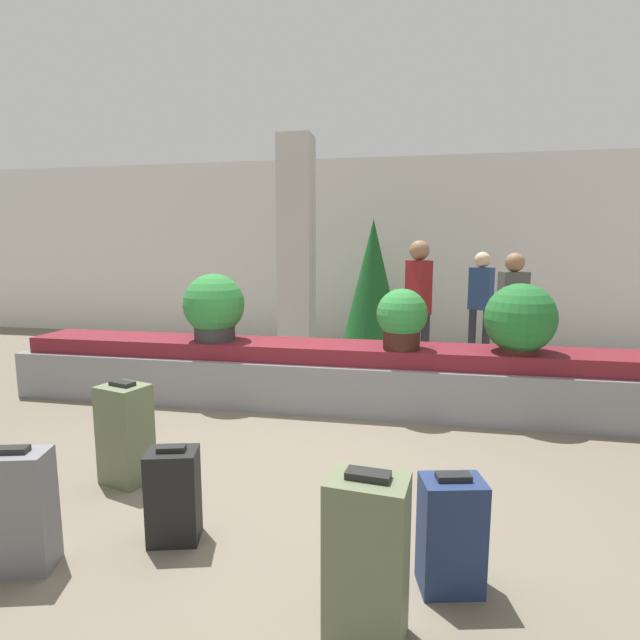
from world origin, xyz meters
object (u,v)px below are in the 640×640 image
(pillar, at_px, (297,253))
(suitcase_3, at_px, (12,511))
(potted_plant_2, at_px, (402,318))
(decorated_tree, at_px, (373,281))
(suitcase_1, at_px, (174,495))
(traveler_0, at_px, (418,297))
(traveler_2, at_px, (481,297))
(traveler_1, at_px, (512,308))
(suitcase_0, at_px, (125,433))
(suitcase_2, at_px, (451,534))
(suitcase_4, at_px, (367,561))
(potted_plant_0, at_px, (214,307))
(potted_plant_1, at_px, (520,320))

(pillar, relative_size, suitcase_3, 4.73)
(potted_plant_2, distance_m, decorated_tree, 2.96)
(suitcase_1, bearing_deg, traveler_0, 55.50)
(pillar, height_order, traveler_2, pillar)
(traveler_2, bearing_deg, traveler_1, 128.84)
(pillar, height_order, suitcase_0, pillar)
(suitcase_0, height_order, decorated_tree, decorated_tree)
(suitcase_2, bearing_deg, decorated_tree, 86.18)
(suitcase_0, height_order, suitcase_4, suitcase_4)
(suitcase_4, xyz_separation_m, potted_plant_2, (0.03, 3.02, 0.61))
(suitcase_0, height_order, potted_plant_2, potted_plant_2)
(potted_plant_2, bearing_deg, decorated_tree, 100.78)
(suitcase_3, xyz_separation_m, decorated_tree, (1.35, 5.79, 0.82))
(suitcase_1, distance_m, decorated_tree, 5.49)
(pillar, distance_m, traveler_2, 2.76)
(pillar, xyz_separation_m, suitcase_4, (1.52, -4.99, -1.22))
(pillar, relative_size, suitcase_2, 5.29)
(pillar, height_order, potted_plant_0, pillar)
(potted_plant_0, distance_m, traveler_0, 2.53)
(suitcase_4, bearing_deg, traveler_2, 85.56)
(potted_plant_1, relative_size, traveler_2, 0.42)
(suitcase_0, bearing_deg, pillar, 101.20)
(suitcase_2, height_order, traveler_2, traveler_2)
(decorated_tree, bearing_deg, suitcase_2, -80.78)
(potted_plant_0, relative_size, potted_plant_2, 1.20)
(suitcase_1, xyz_separation_m, suitcase_4, (1.17, -0.54, 0.10))
(suitcase_2, distance_m, suitcase_4, 0.57)
(traveler_0, height_order, traveler_1, traveler_0)
(suitcase_3, xyz_separation_m, traveler_0, (2.06, 4.27, 0.74))
(traveler_2, bearing_deg, pillar, 43.07)
(suitcase_3, bearing_deg, pillar, 70.87)
(traveler_1, bearing_deg, decorated_tree, -59.63)
(pillar, height_order, potted_plant_2, pillar)
(suitcase_1, relative_size, traveler_0, 0.32)
(traveler_0, distance_m, decorated_tree, 1.68)
(suitcase_2, relative_size, decorated_tree, 0.29)
(potted_plant_2, bearing_deg, traveler_2, 67.89)
(suitcase_3, distance_m, potted_plant_1, 4.28)
(suitcase_3, relative_size, potted_plant_0, 0.93)
(suitcase_0, relative_size, potted_plant_2, 1.23)
(potted_plant_1, bearing_deg, suitcase_3, -135.70)
(suitcase_2, height_order, potted_plant_2, potted_plant_2)
(traveler_2, bearing_deg, potted_plant_1, 121.12)
(suitcase_4, bearing_deg, traveler_1, 79.76)
(traveler_1, bearing_deg, potted_plant_0, 2.05)
(suitcase_4, distance_m, traveler_2, 5.75)
(suitcase_2, relative_size, suitcase_3, 0.89)
(suitcase_1, relative_size, potted_plant_0, 0.79)
(traveler_2, bearing_deg, suitcase_2, 111.73)
(suitcase_1, relative_size, traveler_2, 0.36)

